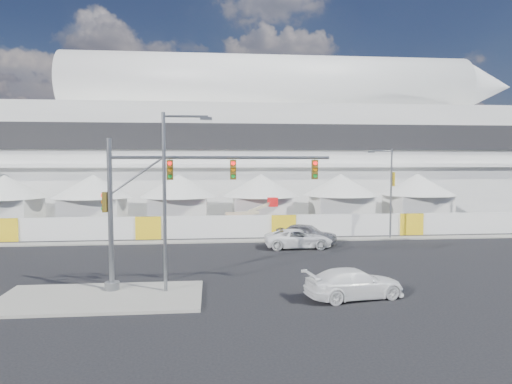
{
  "coord_description": "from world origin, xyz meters",
  "views": [
    {
      "loc": [
        -0.46,
        -25.97,
        6.93
      ],
      "look_at": [
        3.07,
        10.0,
        4.41
      ],
      "focal_mm": 32.0,
      "sensor_mm": 36.0,
      "label": 1
    }
  ],
  "objects": [
    {
      "name": "hoarding_fence",
      "position": [
        6.0,
        14.5,
        1.0
      ],
      "size": [
        70.0,
        0.25,
        2.0
      ],
      "primitive_type": "cube",
      "color": "white",
      "rests_on": "ground"
    },
    {
      "name": "streetlight_median",
      "position": [
        -2.62,
        -2.32,
        5.44
      ],
      "size": [
        2.55,
        0.26,
        9.22
      ],
      "color": "slate",
      "rests_on": "median_island"
    },
    {
      "name": "median_island",
      "position": [
        -6.0,
        -3.0,
        0.07
      ],
      "size": [
        10.0,
        5.0,
        0.15
      ],
      "primitive_type": "cube",
      "color": "gray",
      "rests_on": "ground"
    },
    {
      "name": "traffic_mast",
      "position": [
        -3.24,
        -1.83,
        4.62
      ],
      "size": [
        11.94,
        0.77,
        7.92
      ],
      "color": "slate",
      "rests_on": "median_island"
    },
    {
      "name": "boom_lift",
      "position": [
        2.11,
        17.62,
        0.87
      ],
      "size": [
        6.54,
        2.3,
        3.22
      ],
      "rotation": [
        0.0,
        0.0,
        0.29
      ],
      "color": "red",
      "rests_on": "ground"
    },
    {
      "name": "ground",
      "position": [
        0.0,
        0.0,
        0.0
      ],
      "size": [
        160.0,
        160.0,
        0.0
      ],
      "primitive_type": "plane",
      "color": "black",
      "rests_on": "ground"
    },
    {
      "name": "stadium",
      "position": [
        8.71,
        41.5,
        9.45
      ],
      "size": [
        80.0,
        24.8,
        21.98
      ],
      "color": "silver",
      "rests_on": "ground"
    },
    {
      "name": "pickup_curb",
      "position": [
        6.37,
        9.23,
        0.74
      ],
      "size": [
        2.47,
        5.34,
        1.48
      ],
      "primitive_type": "imported",
      "rotation": [
        0.0,
        0.0,
        1.57
      ],
      "color": "white",
      "rests_on": "ground"
    },
    {
      "name": "lot_car_b",
      "position": [
        28.02,
        16.98,
        0.64
      ],
      "size": [
        1.88,
        3.9,
        1.28
      ],
      "primitive_type": "imported",
      "rotation": [
        0.0,
        0.0,
        1.47
      ],
      "color": "black",
      "rests_on": "ground"
    },
    {
      "name": "sedan_silver",
      "position": [
        7.32,
        10.75,
        0.85
      ],
      "size": [
        3.86,
        5.4,
        1.71
      ],
      "primitive_type": "imported",
      "rotation": [
        0.0,
        0.0,
        1.16
      ],
      "color": "#99999D",
      "rests_on": "ground"
    },
    {
      "name": "tent_row",
      "position": [
        0.5,
        24.0,
        3.15
      ],
      "size": [
        53.4,
        8.4,
        5.4
      ],
      "color": "silver",
      "rests_on": "ground"
    },
    {
      "name": "streetlight_curb",
      "position": [
        15.03,
        12.5,
        4.6
      ],
      "size": [
        2.35,
        0.53,
        7.91
      ],
      "color": "slate",
      "rests_on": "ground"
    },
    {
      "name": "far_curb",
      "position": [
        20.0,
        12.5,
        0.06
      ],
      "size": [
        80.0,
        1.2,
        0.12
      ],
      "primitive_type": "cube",
      "color": "gray",
      "rests_on": "ground"
    },
    {
      "name": "pickup_near",
      "position": [
        6.67,
        -3.98,
        0.74
      ],
      "size": [
        2.99,
        5.39,
        1.48
      ],
      "primitive_type": "imported",
      "rotation": [
        0.0,
        0.0,
        1.76
      ],
      "color": "white",
      "rests_on": "ground"
    }
  ]
}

